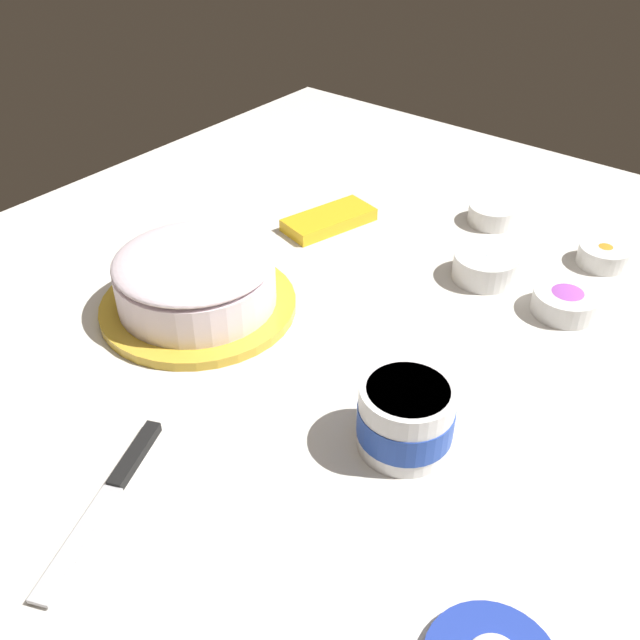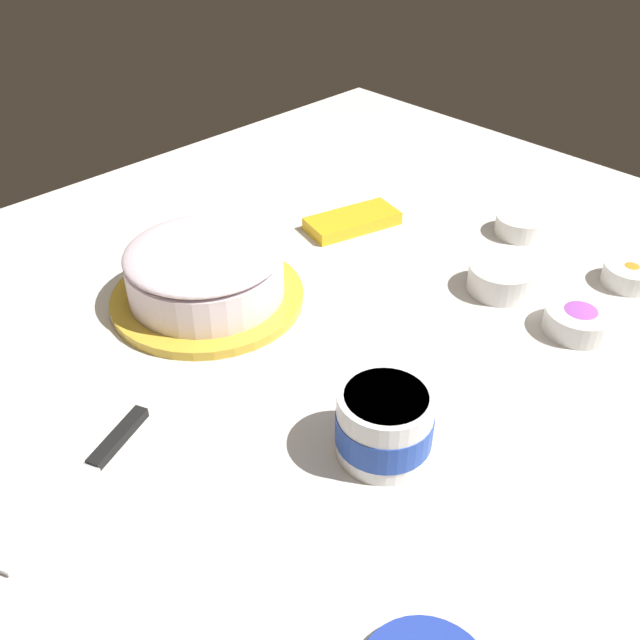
# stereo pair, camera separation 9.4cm
# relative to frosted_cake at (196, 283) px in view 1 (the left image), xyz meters

# --- Properties ---
(ground_plane) EXTENTS (1.54, 1.54, 0.00)m
(ground_plane) POSITION_rel_frosted_cake_xyz_m (-0.08, 0.28, -0.05)
(ground_plane) COLOR silver
(frosted_cake) EXTENTS (0.28, 0.28, 0.10)m
(frosted_cake) POSITION_rel_frosted_cake_xyz_m (0.00, 0.00, 0.00)
(frosted_cake) COLOR gold
(frosted_cake) RESTS_ON ground_plane
(frosting_tub) EXTENTS (0.11, 0.11, 0.08)m
(frosting_tub) POSITION_rel_frosted_cake_xyz_m (0.04, 0.37, -0.00)
(frosting_tub) COLOR white
(frosting_tub) RESTS_ON ground_plane
(spreading_knife) EXTENTS (0.23, 0.11, 0.01)m
(spreading_knife) POSITION_rel_frosted_cake_xyz_m (0.29, 0.17, -0.04)
(spreading_knife) COLOR silver
(spreading_knife) RESTS_ON ground_plane
(sprinkle_bowl_green) EXTENTS (0.08, 0.08, 0.03)m
(sprinkle_bowl_green) POSITION_rel_frosted_cake_xyz_m (-0.49, 0.21, -0.03)
(sprinkle_bowl_green) COLOR white
(sprinkle_bowl_green) RESTS_ON ground_plane
(sprinkle_bowl_blue) EXTENTS (0.10, 0.10, 0.04)m
(sprinkle_bowl_blue) POSITION_rel_frosted_cake_xyz_m (-0.33, 0.28, -0.02)
(sprinkle_bowl_blue) COLOR white
(sprinkle_bowl_blue) RESTS_ON ground_plane
(sprinkle_bowl_rainbow) EXTENTS (0.09, 0.09, 0.04)m
(sprinkle_bowl_rainbow) POSITION_rel_frosted_cake_xyz_m (-0.32, 0.41, -0.03)
(sprinkle_bowl_rainbow) COLOR white
(sprinkle_bowl_rainbow) RESTS_ON ground_plane
(sprinkle_bowl_orange) EXTENTS (0.08, 0.08, 0.03)m
(sprinkle_bowl_orange) POSITION_rel_frosted_cake_xyz_m (-0.48, 0.41, -0.03)
(sprinkle_bowl_orange) COLOR white
(sprinkle_bowl_orange) RESTS_ON ground_plane
(candy_box_lower) EXTENTS (0.17, 0.11, 0.02)m
(candy_box_lower) POSITION_rel_frosted_cake_xyz_m (-0.31, -0.01, -0.03)
(candy_box_lower) COLOR yellow
(candy_box_lower) RESTS_ON ground_plane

